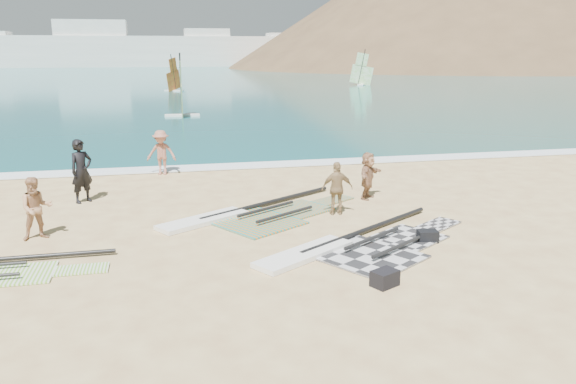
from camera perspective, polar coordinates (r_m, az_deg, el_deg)
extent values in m
plane|color=#DBC480|center=(11.21, 0.73, -10.14)|extent=(300.00, 300.00, 0.00)
cube|color=#0B4F4A|center=(142.03, -11.69, 12.15)|extent=(300.00, 240.00, 0.06)
cube|color=white|center=(22.84, -6.28, 2.50)|extent=(300.00, 1.20, 0.04)
cube|color=white|center=(160.91, -19.21, 13.32)|extent=(160.00, 8.00, 8.00)
cube|color=white|center=(160.92, -19.27, 14.03)|extent=(18.00, 7.00, 12.00)
cube|color=white|center=(160.41, -8.22, 14.31)|extent=(12.00, 7.00, 10.00)
cube|color=white|center=(164.24, 0.79, 14.27)|extent=(16.00, 7.00, 9.00)
cube|color=white|center=(169.90, 7.59, 14.49)|extent=(10.00, 7.00, 11.00)
cone|color=brown|center=(165.01, 20.03, 11.86)|extent=(143.00, 143.00, 45.00)
cube|color=#272729|center=(13.13, 7.91, -6.43)|extent=(2.91, 2.97, 0.04)
cube|color=#272729|center=(14.53, 12.15, -4.56)|extent=(2.11, 2.07, 0.04)
cube|color=#272729|center=(15.73, 15.00, -3.27)|extent=(1.49, 1.30, 0.04)
cylinder|color=black|center=(14.78, 8.17, -3.73)|extent=(4.37, 2.92, 0.12)
cylinder|color=black|center=(13.90, 8.57, -4.66)|extent=(1.83, 1.24, 0.09)
cylinder|color=black|center=(13.49, 11.27, -5.38)|extent=(1.83, 1.24, 0.09)
cube|color=white|center=(12.99, 1.66, -6.34)|extent=(2.64, 2.08, 0.12)
cube|color=#6FBA24|center=(13.24, -25.44, -7.57)|extent=(1.31, 1.22, 0.04)
cube|color=#6FBA24|center=(13.01, -20.21, -7.41)|extent=(1.12, 0.57, 0.04)
cylinder|color=black|center=(14.04, -25.88, -6.05)|extent=(4.28, 0.13, 0.10)
cube|color=orange|center=(15.51, -3.39, -3.05)|extent=(2.90, 2.97, 0.04)
cube|color=orange|center=(16.69, 1.24, -1.76)|extent=(2.10, 2.07, 0.04)
cube|color=orange|center=(17.73, 4.53, -0.84)|extent=(1.50, 1.29, 0.04)
cylinder|color=black|center=(17.14, -1.96, -1.06)|extent=(4.43, 2.85, 0.12)
cylinder|color=black|center=(16.25, -2.23, -1.71)|extent=(1.85, 1.21, 0.09)
cylinder|color=black|center=(15.70, -0.29, -2.27)|extent=(1.85, 1.21, 0.09)
cube|color=white|center=(15.65, -8.61, -2.87)|extent=(2.66, 2.05, 0.12)
cube|color=black|center=(11.59, 9.80, -8.63)|extent=(0.63, 0.57, 0.33)
cube|color=black|center=(14.36, 14.00, -4.37)|extent=(0.53, 0.40, 0.29)
imported|color=black|center=(18.44, -20.24, 2.00)|extent=(0.86, 0.82, 1.98)
imported|color=tan|center=(15.30, -24.20, -1.52)|extent=(0.92, 0.80, 1.59)
imported|color=#A1624F|center=(21.77, -12.75, 3.93)|extent=(1.20, 0.85, 1.70)
imported|color=#96784E|center=(16.10, 5.01, 0.36)|extent=(0.93, 0.45, 1.55)
imported|color=#A87856|center=(17.96, 8.11, 1.67)|extent=(1.25, 1.35, 1.51)
cube|color=white|center=(40.74, -10.69, 7.67)|extent=(2.44, 0.73, 0.14)
cube|color=orange|center=(40.63, -10.77, 9.33)|extent=(0.08, 2.98, 2.65)
cube|color=orange|center=(40.52, -10.89, 11.90)|extent=(0.07, 1.68, 1.84)
cylinder|color=black|center=(40.56, -10.84, 10.75)|extent=(0.11, 0.84, 4.21)
cube|color=white|center=(65.74, -11.49, 10.06)|extent=(2.24, 1.84, 0.13)
cube|color=red|center=(65.67, -11.54, 11.03)|extent=(1.64, 2.32, 2.48)
cube|color=red|center=(65.61, -11.61, 12.51)|extent=(0.94, 1.32, 1.72)
cylinder|color=black|center=(65.63, -11.58, 11.85)|extent=(0.52, 0.70, 3.93)
cube|color=white|center=(75.99, 7.45, 10.77)|extent=(1.78, 2.64, 0.15)
cube|color=#5FB22F|center=(75.92, 7.48, 11.71)|extent=(2.87, 1.41, 2.80)
cube|color=#5FB22F|center=(75.86, 7.53, 13.17)|extent=(1.63, 0.82, 1.95)
cylinder|color=black|center=(75.88, 7.50, 12.52)|extent=(0.85, 0.48, 4.45)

